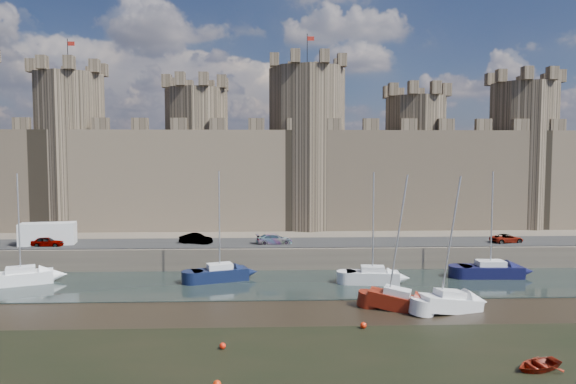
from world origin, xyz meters
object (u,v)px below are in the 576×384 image
car_2 (274,239)px  sailboat_0 (21,276)px  car_1 (196,239)px  car_3 (507,239)px  sailboat_1 (220,273)px  van (48,234)px  sailboat_2 (373,276)px  sailboat_3 (490,270)px  sailboat_5 (450,302)px  car_0 (48,242)px  sailboat_4 (397,300)px

car_2 → sailboat_0: size_ratio=0.38×
car_1 → sailboat_0: (-16.26, -8.85, -2.28)m
car_3 → sailboat_1: size_ratio=0.34×
car_2 → sailboat_1: (-5.70, -7.70, -2.25)m
car_1 → sailboat_1: size_ratio=0.34×
car_1 → van: bearing=109.1°
sailboat_1 → sailboat_2: 15.59m
car_2 → sailboat_0: (-25.52, -8.34, -2.27)m
car_1 → sailboat_0: sailboat_0 is taller
sailboat_3 → sailboat_5: (-8.52, -11.55, -0.05)m
sailboat_1 → sailboat_3: (28.55, 0.48, -0.02)m
sailboat_5 → sailboat_0: bearing=149.8°
sailboat_1 → car_1: bearing=94.2°
car_0 → car_3: (53.90, 0.40, -0.07)m
car_2 → sailboat_4: (10.15, -17.98, -2.30)m
sailboat_2 → car_3: bearing=33.7°
car_2 → car_1: bearing=80.0°
sailboat_2 → sailboat_3: bearing=16.5°
sailboat_1 → car_3: bearing=-6.7°
car_2 → van: 26.43m
car_1 → van: 17.18m
sailboat_2 → sailboat_4: 8.51m
car_2 → van: size_ratio=0.70×
sailboat_3 → van: bearing=173.4°
van → sailboat_4: sailboat_4 is taller
car_1 → sailboat_4: 26.91m
car_0 → sailboat_1: bearing=-105.9°
van → sailboat_4: 41.02m
car_3 → sailboat_4: bearing=123.0°
sailboat_2 → sailboat_4: (0.36, -8.51, -0.06)m
sailboat_3 → sailboat_4: 16.65m
van → sailboat_0: bearing=-94.6°
van → sailboat_5: (40.76, -19.12, -3.02)m
car_2 → car_3: bearing=-97.3°
car_0 → sailboat_0: bearing=-172.9°
sailboat_1 → sailboat_0: bearing=162.6°
car_0 → sailboat_4: size_ratio=0.31×
sailboat_0 → sailboat_2: (35.32, -1.14, 0.02)m
van → sailboat_2: sailboat_2 is taller
car_1 → sailboat_5: 30.56m
sailboat_4 → sailboat_1: bearing=169.0°
van → sailboat_3: (49.28, -7.57, -2.97)m
car_3 → sailboat_4: 25.16m
car_0 → sailboat_1: 21.65m
car_3 → van: bearing=77.3°
sailboat_0 → sailboat_1: sailboat_1 is taller
sailboat_2 → sailboat_5: 10.34m
sailboat_5 → car_1: bearing=125.2°
sailboat_0 → sailboat_4: sailboat_4 is taller
sailboat_0 → sailboat_2: 35.33m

